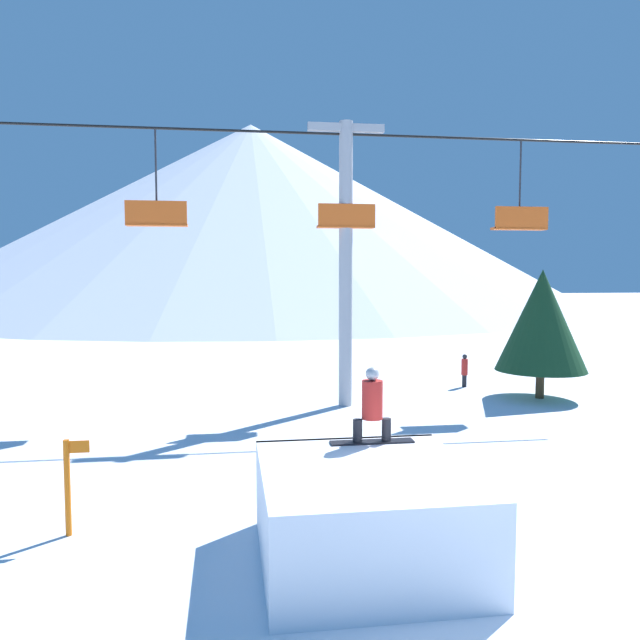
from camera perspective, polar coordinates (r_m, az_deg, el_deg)
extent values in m
plane|color=white|center=(9.30, 11.84, -23.07)|extent=(220.00, 220.00, 0.00)
cone|color=silver|center=(78.33, -6.29, 9.39)|extent=(79.53, 79.53, 22.22)
cube|color=white|center=(9.60, 4.24, -17.35)|extent=(3.06, 3.30, 1.44)
cube|color=silver|center=(10.87, 2.38, -10.91)|extent=(3.06, 0.10, 0.06)
cube|color=black|center=(10.62, 4.77, -11.04)|extent=(1.40, 0.26, 0.03)
cylinder|color=black|center=(10.52, 3.46, -10.05)|extent=(0.16, 0.16, 0.37)
cylinder|color=black|center=(10.63, 6.09, -9.91)|extent=(0.16, 0.16, 0.37)
cylinder|color=red|center=(10.45, 4.80, -7.28)|extent=(0.35, 0.35, 0.64)
sphere|color=#B2B2B7|center=(10.37, 4.81, -4.92)|extent=(0.22, 0.22, 0.22)
cylinder|color=#9E9EA3|center=(19.76, 2.36, 4.98)|extent=(0.43, 0.43, 8.95)
cube|color=#9E9EA3|center=(20.26, 2.40, 17.16)|extent=(2.40, 0.24, 0.24)
cylinder|color=black|center=(20.21, 2.40, 16.60)|extent=(20.39, 0.08, 0.08)
cylinder|color=#28282D|center=(19.73, -14.76, 12.55)|extent=(0.06, 0.06, 2.85)
cube|color=#E05619|center=(19.58, -14.68, 8.41)|extent=(1.80, 0.44, 0.08)
cube|color=#E05619|center=(19.43, -14.76, 9.48)|extent=(1.80, 0.08, 0.70)
cylinder|color=#28282D|center=(19.96, 2.38, 12.60)|extent=(0.06, 0.06, 2.85)
cube|color=#E05619|center=(19.81, 2.37, 8.51)|extent=(1.80, 0.44, 0.08)
cube|color=#E05619|center=(19.66, 2.47, 9.56)|extent=(1.80, 0.08, 0.70)
cylinder|color=#28282D|center=(21.78, 17.82, 11.70)|extent=(0.06, 0.06, 2.85)
cube|color=#E05619|center=(21.64, 17.73, 7.95)|extent=(1.80, 0.44, 0.08)
cube|color=#E05619|center=(21.50, 17.97, 8.91)|extent=(1.80, 0.08, 0.70)
cylinder|color=#4C3823|center=(22.51, 19.46, -5.57)|extent=(0.28, 0.28, 0.95)
cone|color=#14381E|center=(22.25, 19.61, -0.01)|extent=(3.02, 3.02, 3.42)
cylinder|color=orange|center=(11.21, -22.09, -14.04)|extent=(0.10, 0.10, 1.58)
cube|color=orange|center=(10.97, -21.26, -10.75)|extent=(0.36, 0.02, 0.20)
cylinder|color=black|center=(23.93, 13.06, -5.45)|extent=(0.17, 0.17, 0.45)
cylinder|color=red|center=(23.85, 13.08, -4.21)|extent=(0.24, 0.24, 0.60)
sphere|color=#232328|center=(23.80, 13.10, -3.28)|extent=(0.18, 0.18, 0.18)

